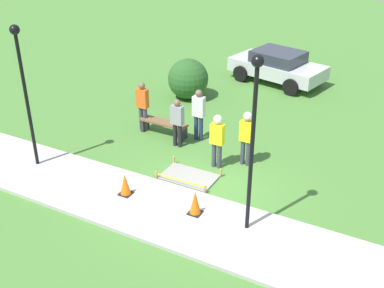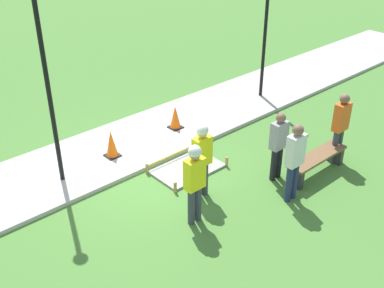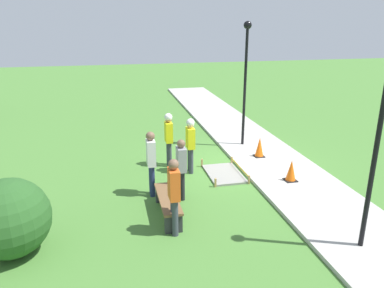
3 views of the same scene
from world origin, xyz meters
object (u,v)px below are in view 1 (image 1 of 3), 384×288
traffic_cone_near_patch (125,184)px  worker_assistant (247,134)px  traffic_cone_far_patch (195,202)px  worker_supervisor (217,137)px  bystander_in_white_shirt (177,120)px  lamppost_far (23,78)px  park_bench (164,125)px  bystander_in_orange_shirt (143,103)px  parked_car_silver (278,66)px  bystander_in_gray_shirt (199,112)px  lamppost_near (254,124)px

traffic_cone_near_patch → worker_assistant: worker_assistant is taller
traffic_cone_far_patch → worker_supervisor: size_ratio=0.39×
bystander_in_white_shirt → lamppost_far: bearing=-134.4°
worker_supervisor → lamppost_far: size_ratio=0.41×
traffic_cone_far_patch → bystander_in_white_shirt: bearing=126.4°
bystander_in_white_shirt → park_bench: bearing=149.3°
worker_assistant → lamppost_far: 6.60m
worker_assistant → bystander_in_white_shirt: worker_assistant is taller
bystander_in_white_shirt → lamppost_far: (-3.11, -3.18, 1.92)m
worker_assistant → bystander_in_orange_shirt: size_ratio=0.99×
bystander_in_orange_shirt → bystander_in_white_shirt: size_ratio=1.07×
traffic_cone_near_patch → lamppost_far: size_ratio=0.15×
lamppost_far → parked_car_silver: (3.96, 10.43, -2.10)m
bystander_in_orange_shirt → lamppost_far: (-1.46, -3.66, 1.84)m
traffic_cone_near_patch → bystander_in_gray_shirt: 4.06m
traffic_cone_far_patch → worker_supervisor: bearing=103.5°
worker_assistant → lamppost_near: (1.30, -3.00, 1.89)m
park_bench → bystander_in_white_shirt: 1.14m
lamppost_far → bystander_in_orange_shirt: bearing=68.3°
bystander_in_gray_shirt → parked_car_silver: 6.53m
traffic_cone_far_patch → bystander_in_white_shirt: size_ratio=0.41×
lamppost_near → parked_car_silver: lamppost_near is taller
worker_supervisor → traffic_cone_near_patch: bearing=-119.2°
park_bench → bystander_in_orange_shirt: bearing=-178.9°
park_bench → bystander_in_orange_shirt: bystander_in_orange_shirt is taller
worker_supervisor → bystander_in_orange_shirt: size_ratio=0.98×
traffic_cone_far_patch → bystander_in_gray_shirt: bystander_in_gray_shirt is taller
traffic_cone_far_patch → park_bench: size_ratio=0.39×
park_bench → lamppost_near: (4.56, -3.56, 2.59)m
bystander_in_orange_shirt → parked_car_silver: size_ratio=0.41×
traffic_cone_near_patch → parked_car_silver: size_ratio=0.14×
park_bench → lamppost_near: lamppost_near is taller
worker_supervisor → lamppost_near: 3.69m
traffic_cone_near_patch → lamppost_far: 4.14m
park_bench → bystander_in_orange_shirt: 1.05m
worker_assistant → bystander_in_orange_shirt: (-4.07, 0.55, -0.04)m
worker_assistant → lamppost_far: size_ratio=0.41×
traffic_cone_near_patch → lamppost_near: 4.31m
worker_assistant → lamppost_far: (-5.53, -3.12, 1.80)m
bystander_in_orange_shirt → lamppost_near: (5.38, -3.54, 1.93)m
worker_supervisor → parked_car_silver: worker_supervisor is taller
bystander_in_white_shirt → lamppost_far: size_ratio=0.39×
bystander_in_gray_shirt → traffic_cone_far_patch: bearing=-63.6°
bystander_in_white_shirt → lamppost_near: lamppost_near is taller
traffic_cone_far_patch → lamppost_far: size_ratio=0.16×
park_bench → lamppost_near: bearing=-38.0°
bystander_in_orange_shirt → parked_car_silver: (2.50, 6.77, -0.26)m
bystander_in_gray_shirt → lamppost_near: size_ratio=0.41×
traffic_cone_near_patch → parked_car_silver: 10.54m
worker_supervisor → parked_car_silver: (-0.87, 7.87, -0.28)m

